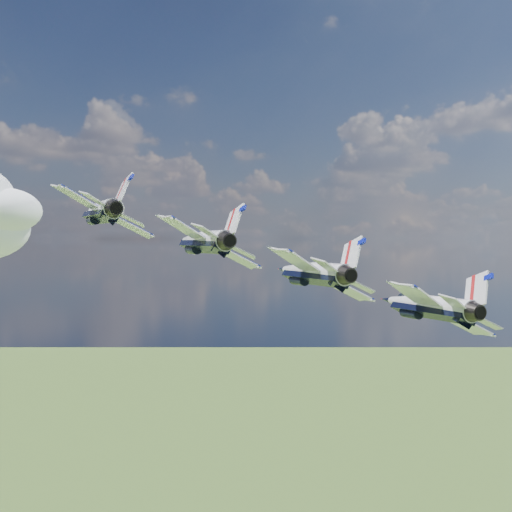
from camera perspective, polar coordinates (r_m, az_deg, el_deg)
jet_0 at (r=71.42m, az=-12.33°, el=3.54°), size 14.00×16.87×8.58m
jet_1 at (r=67.90m, az=-4.29°, el=1.24°), size 14.00×16.87×8.58m
jet_2 at (r=65.96m, az=4.41°, el=-1.28°), size 14.00×16.87×8.58m
jet_3 at (r=65.74m, az=13.42°, el=-3.84°), size 14.00×16.87×8.58m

